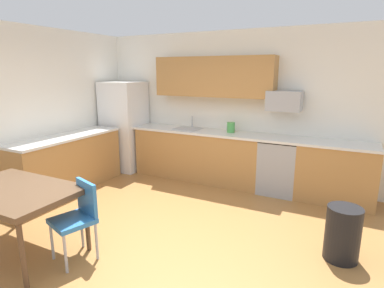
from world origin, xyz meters
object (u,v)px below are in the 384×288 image
at_px(dining_table, 14,194).
at_px(trash_bin, 343,234).
at_px(microwave, 284,101).
at_px(chair_near_table, 78,214).
at_px(refrigerator, 125,126).
at_px(kettle, 231,128).
at_px(oven_range, 279,166).

bearing_deg(dining_table, trash_bin, 25.10).
xyz_separation_m(microwave, chair_near_table, (-1.51, -3.01, -1.02)).
relative_size(refrigerator, kettle, 8.95).
relative_size(refrigerator, chair_near_table, 2.11).
distance_m(dining_table, kettle, 3.48).
bearing_deg(kettle, trash_bin, -41.76).
bearing_deg(oven_range, refrigerator, -178.54).
relative_size(refrigerator, trash_bin, 2.98).
bearing_deg(oven_range, dining_table, -124.52).
distance_m(oven_range, chair_near_table, 3.28).
xyz_separation_m(refrigerator, microwave, (3.14, 0.18, 0.63)).
relative_size(microwave, trash_bin, 0.90).
distance_m(chair_near_table, trash_bin, 2.84).
height_order(microwave, trash_bin, microwave).
height_order(chair_near_table, trash_bin, chair_near_table).
relative_size(dining_table, trash_bin, 2.33).
xyz_separation_m(chair_near_table, trash_bin, (2.55, 1.25, -0.20)).
bearing_deg(kettle, refrigerator, -176.71).
bearing_deg(trash_bin, dining_table, -154.90).
relative_size(microwave, chair_near_table, 0.64).
xyz_separation_m(microwave, dining_table, (-2.18, -3.27, -0.83)).
xyz_separation_m(dining_table, chair_near_table, (0.67, 0.26, -0.20)).
height_order(oven_range, microwave, microwave).
distance_m(refrigerator, dining_table, 3.24).
bearing_deg(chair_near_table, kettle, 77.98).
bearing_deg(refrigerator, oven_range, 1.46).
relative_size(oven_range, trash_bin, 1.52).
height_order(oven_range, chair_near_table, oven_range).
distance_m(refrigerator, chair_near_table, 3.29).
distance_m(refrigerator, microwave, 3.21).
height_order(refrigerator, dining_table, refrigerator).
relative_size(microwave, kettle, 2.70).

